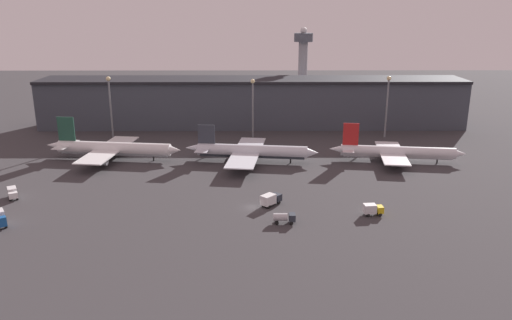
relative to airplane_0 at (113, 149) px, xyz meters
name	(u,v)px	position (x,y,z in m)	size (l,w,h in m)	color
ground	(252,207)	(48.42, -43.98, -3.83)	(600.00, 600.00, 0.00)	#383538
terminal_building	(252,102)	(48.42, 51.07, 6.78)	(183.83, 21.76, 21.11)	#3D424C
airplane_0	(113,149)	(0.00, 0.00, 0.00)	(48.53, 36.08, 14.64)	white
airplane_1	(251,151)	(47.88, -3.22, -0.13)	(45.98, 38.68, 12.54)	silver
airplane_2	(396,152)	(97.47, -3.49, -0.44)	(45.73, 29.76, 13.09)	silver
service_vehicle_0	(12,193)	(-17.96, -36.88, -2.19)	(4.60, 5.75, 2.89)	white
service_vehicle_1	(0,218)	(-12.50, -55.29, -1.77)	(4.86, 5.68, 3.79)	#195199
service_vehicle_2	(284,217)	(56.32, -54.19, -2.31)	(5.38, 2.33, 2.58)	#282D38
service_vehicle_3	(372,209)	(78.99, -49.43, -2.15)	(5.12, 2.68, 2.99)	gold
service_vehicle_4	(270,199)	(53.30, -42.69, -2.01)	(6.12, 6.31, 3.25)	#282D38
lamp_post_0	(110,99)	(-8.28, 30.70, 11.92)	(1.80, 1.80, 24.72)	slate
lamp_post_1	(253,100)	(48.64, 30.70, 11.34)	(1.80, 1.80, 23.68)	slate
lamp_post_2	(387,99)	(102.45, 30.70, 11.96)	(1.80, 1.80, 24.79)	slate
control_tower	(303,64)	(73.00, 78.70, 20.46)	(9.00, 9.00, 41.74)	#99999E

